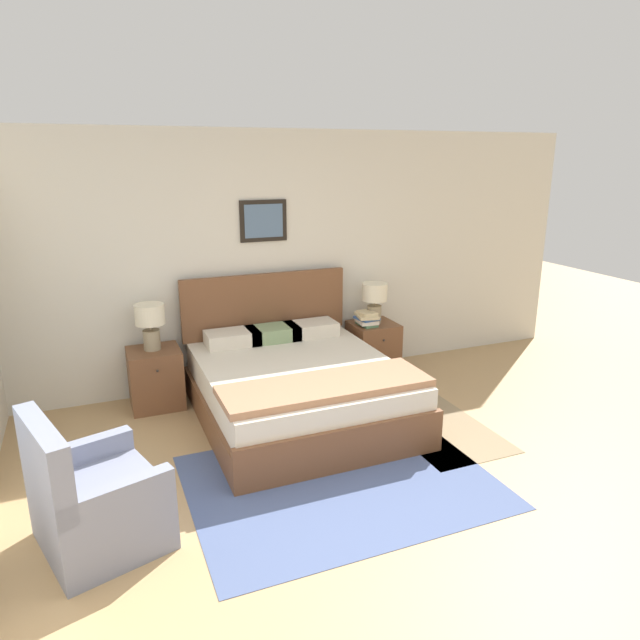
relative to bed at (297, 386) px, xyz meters
name	(u,v)px	position (x,y,z in m)	size (l,w,h in m)	color
ground_plane	(414,548)	(0.03, -2.01, -0.30)	(16.00, 16.00, 0.00)	tan
wall_back	(263,260)	(0.03, 1.07, 1.00)	(7.44, 0.09, 2.60)	beige
area_rug_main	(340,481)	(-0.09, -1.15, -0.30)	(2.21, 1.66, 0.01)	#47567F
area_rug_bedside	(433,423)	(1.08, -0.60, -0.30)	(0.82, 1.47, 0.01)	#897556
bed	(297,386)	(0.00, 0.00, 0.00)	(1.74, 2.03, 1.18)	brown
armchair	(93,502)	(-1.78, -1.21, 0.00)	(0.86, 0.90, 0.90)	gray
nightstand_near_window	(156,378)	(-1.17, 0.76, -0.02)	(0.48, 0.48, 0.57)	brown
nightstand_by_door	(373,348)	(1.17, 0.76, -0.02)	(0.48, 0.48, 0.57)	brown
table_lamp_near_window	(150,321)	(-1.18, 0.78, 0.55)	(0.27, 0.27, 0.44)	gray
table_lamp_by_door	(375,297)	(1.19, 0.78, 0.55)	(0.27, 0.27, 0.44)	gray
book_thick_bottom	(367,324)	(1.06, 0.71, 0.28)	(0.17, 0.26, 0.03)	#4C7551
book_hardcover_middle	(367,321)	(1.06, 0.71, 0.32)	(0.21, 0.25, 0.04)	silver
book_novel_upper	(367,318)	(1.06, 0.71, 0.35)	(0.24, 0.26, 0.03)	#335693
book_slim_near_top	(367,316)	(1.06, 0.71, 0.37)	(0.26, 0.31, 0.03)	beige
book_paperback_top	(367,313)	(1.06, 0.71, 0.41)	(0.18, 0.22, 0.03)	beige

